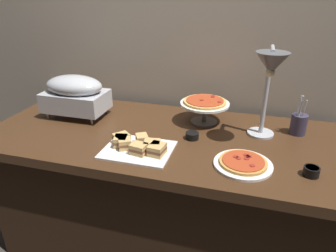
{
  "coord_description": "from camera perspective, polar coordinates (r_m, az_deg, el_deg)",
  "views": [
    {
      "loc": [
        0.45,
        -1.42,
        1.49
      ],
      "look_at": [
        0.04,
        0.0,
        0.81
      ],
      "focal_mm": 32.8,
      "sensor_mm": 36.0,
      "label": 1
    }
  ],
  "objects": [
    {
      "name": "heat_lamp",
      "position": [
        1.49,
        18.41,
        9.33
      ],
      "size": [
        0.15,
        0.29,
        0.48
      ],
      "color": "#B7BABF",
      "rests_on": "buffet_table"
    },
    {
      "name": "utensil_holder",
      "position": [
        1.78,
        23.1,
        0.42
      ],
      "size": [
        0.08,
        0.08,
        0.23
      ],
      "color": "#383347",
      "rests_on": "buffet_table"
    },
    {
      "name": "sauce_cup_far",
      "position": [
        1.6,
        4.51,
        -1.76
      ],
      "size": [
        0.07,
        0.07,
        0.03
      ],
      "color": "black",
      "rests_on": "buffet_table"
    },
    {
      "name": "buffet_table",
      "position": [
        1.86,
        -1.25,
        -11.84
      ],
      "size": [
        1.9,
        0.84,
        0.76
      ],
      "color": "#422816",
      "rests_on": "ground_plane"
    },
    {
      "name": "sandwich_platter",
      "position": [
        1.49,
        -5.68,
        -3.74
      ],
      "size": [
        0.33,
        0.26,
        0.06
      ],
      "color": "white",
      "rests_on": "buffet_table"
    },
    {
      "name": "sauce_cup_near",
      "position": [
        1.43,
        25.11,
        -7.61
      ],
      "size": [
        0.07,
        0.07,
        0.04
      ],
      "color": "black",
      "rests_on": "buffet_table"
    },
    {
      "name": "pizza_plate_front",
      "position": [
        1.41,
        13.77,
        -6.74
      ],
      "size": [
        0.26,
        0.26,
        0.03
      ],
      "color": "white",
      "rests_on": "buffet_table"
    },
    {
      "name": "chafing_dish",
      "position": [
        1.92,
        -16.89,
        5.81
      ],
      "size": [
        0.37,
        0.23,
        0.25
      ],
      "color": "#B7BABF",
      "rests_on": "buffet_table"
    },
    {
      "name": "pizza_plate_center",
      "position": [
        1.77,
        6.84,
        3.96
      ],
      "size": [
        0.28,
        0.28,
        0.14
      ],
      "color": "#595B60",
      "rests_on": "buffet_table"
    },
    {
      "name": "ground_plane",
      "position": [
        2.11,
        -1.15,
        -20.28
      ],
      "size": [
        8.0,
        8.0,
        0.0
      ],
      "primitive_type": "plane",
      "color": "#38332D"
    },
    {
      "name": "back_wall",
      "position": [
        2.0,
        2.95,
        16.29
      ],
      "size": [
        4.4,
        0.04,
        2.4
      ],
      "primitive_type": "cube",
      "color": "tan",
      "rests_on": "ground_plane"
    }
  ]
}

